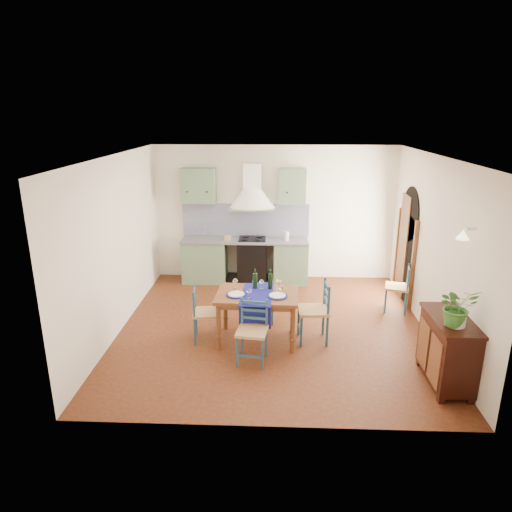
# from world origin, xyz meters

# --- Properties ---
(floor) EXTENTS (5.00, 5.00, 0.00)m
(floor) POSITION_xyz_m (0.00, 0.00, 0.00)
(floor) COLOR #3F180D
(floor) RESTS_ON ground
(back_wall) EXTENTS (5.00, 0.96, 2.80)m
(back_wall) POSITION_xyz_m (-0.47, 2.29, 1.05)
(back_wall) COLOR silver
(back_wall) RESTS_ON ground
(right_wall) EXTENTS (0.26, 5.00, 2.80)m
(right_wall) POSITION_xyz_m (2.50, 0.28, 1.34)
(right_wall) COLOR silver
(right_wall) RESTS_ON ground
(left_wall) EXTENTS (0.04, 5.00, 2.80)m
(left_wall) POSITION_xyz_m (-2.50, 0.00, 1.40)
(left_wall) COLOR silver
(left_wall) RESTS_ON ground
(ceiling) EXTENTS (5.00, 5.00, 0.01)m
(ceiling) POSITION_xyz_m (0.00, 0.00, 2.80)
(ceiling) COLOR silver
(ceiling) RESTS_ON back_wall
(dining_table) EXTENTS (1.27, 0.97, 1.11)m
(dining_table) POSITION_xyz_m (-0.24, -0.44, 0.70)
(dining_table) COLOR brown
(dining_table) RESTS_ON ground
(chair_near) EXTENTS (0.47, 0.47, 0.90)m
(chair_near) POSITION_xyz_m (-0.29, -1.05, 0.46)
(chair_near) COLOR navy
(chair_near) RESTS_ON ground
(chair_far) EXTENTS (0.41, 0.41, 0.80)m
(chair_far) POSITION_xyz_m (-0.18, 0.21, 0.41)
(chair_far) COLOR navy
(chair_far) RESTS_ON ground
(chair_left) EXTENTS (0.46, 0.46, 0.88)m
(chair_left) POSITION_xyz_m (-1.06, -0.45, 0.45)
(chair_left) COLOR navy
(chair_left) RESTS_ON ground
(chair_right) EXTENTS (0.48, 0.48, 0.98)m
(chair_right) POSITION_xyz_m (0.65, -0.41, 0.51)
(chair_right) COLOR navy
(chair_right) RESTS_ON ground
(chair_spare) EXTENTS (0.49, 0.49, 0.86)m
(chair_spare) POSITION_xyz_m (2.23, 0.79, 0.44)
(chair_spare) COLOR navy
(chair_spare) RESTS_ON ground
(sideboard) EXTENTS (0.50, 1.05, 0.94)m
(sideboard) POSITION_xyz_m (2.26, -1.52, 0.51)
(sideboard) COLOR black
(sideboard) RESTS_ON ground
(potted_plant) EXTENTS (0.50, 0.45, 0.50)m
(potted_plant) POSITION_xyz_m (2.23, -1.72, 1.18)
(potted_plant) COLOR #36722A
(potted_plant) RESTS_ON sideboard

